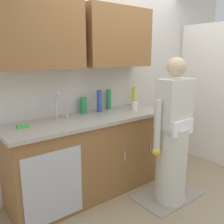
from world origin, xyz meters
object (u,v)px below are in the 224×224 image
at_px(bottle_cleaner_spray, 134,96).
at_px(bottle_soap, 83,105).
at_px(bottle_dish_liquid, 99,101).
at_px(cup_by_sink, 135,106).
at_px(sink, 66,123).
at_px(sponge, 23,126).
at_px(person_at_sink, 172,143).
at_px(bottle_water_tall, 109,99).

relative_size(bottle_cleaner_spray, bottle_soap, 1.36).
bearing_deg(bottle_soap, bottle_dish_liquid, -14.13).
xyz_separation_m(bottle_soap, cup_by_sink, (0.62, -0.25, -0.05)).
xyz_separation_m(sink, bottle_cleaner_spray, (1.18, 0.20, 0.15)).
bearing_deg(bottle_cleaner_spray, sponge, -174.72).
xyz_separation_m(sink, person_at_sink, (0.91, -0.72, -0.23)).
height_order(bottle_cleaner_spray, bottle_water_tall, bottle_cleaner_spray).
bearing_deg(person_at_sink, bottle_cleaner_spray, 73.91).
xyz_separation_m(bottle_cleaner_spray, bottle_water_tall, (-0.44, 0.01, -0.00)).
distance_m(bottle_dish_liquid, cup_by_sink, 0.47).
height_order(sink, sponge, sink).
relative_size(bottle_soap, cup_by_sink, 1.87).
bearing_deg(cup_by_sink, person_at_sink, -94.56).
xyz_separation_m(person_at_sink, cup_by_sink, (0.05, 0.68, 0.30)).
distance_m(bottle_soap, sponge, 0.82).
height_order(bottle_dish_liquid, bottle_soap, bottle_dish_liquid).
distance_m(sink, bottle_soap, 0.42).
height_order(person_at_sink, bottle_dish_liquid, person_at_sink).
height_order(person_at_sink, sponge, person_at_sink).
relative_size(person_at_sink, bottle_soap, 8.25).
height_order(bottle_soap, cup_by_sink, bottle_soap).
bearing_deg(cup_by_sink, bottle_soap, 157.90).
xyz_separation_m(bottle_water_tall, bottle_soap, (-0.39, -0.01, -0.03)).
distance_m(sink, bottle_dish_liquid, 0.59).
height_order(sink, bottle_soap, sink).
bearing_deg(cup_by_sink, bottle_water_tall, 131.53).
distance_m(cup_by_sink, sponge, 1.42).
xyz_separation_m(sink, cup_by_sink, (0.97, -0.04, 0.07)).
bearing_deg(bottle_water_tall, bottle_dish_liquid, -163.47).
bearing_deg(person_at_sink, sink, 141.67).
xyz_separation_m(bottle_cleaner_spray, cup_by_sink, (-0.21, -0.24, -0.08)).
distance_m(person_at_sink, bottle_cleaner_spray, 1.03).
bearing_deg(sink, sponge, 173.82).
xyz_separation_m(person_at_sink, bottle_cleaner_spray, (0.27, 0.92, 0.38)).
height_order(cup_by_sink, sponge, cup_by_sink).
bearing_deg(sink, bottle_dish_liquid, 15.95).
distance_m(person_at_sink, sponge, 1.59).
height_order(bottle_cleaner_spray, sponge, bottle_cleaner_spray).
height_order(person_at_sink, bottle_cleaner_spray, person_at_sink).
xyz_separation_m(sink, bottle_dish_liquid, (0.55, 0.16, 0.15)).
relative_size(bottle_dish_liquid, bottle_soap, 1.39).
relative_size(bottle_cleaner_spray, cup_by_sink, 2.54).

